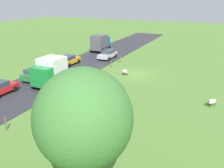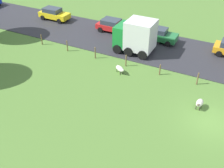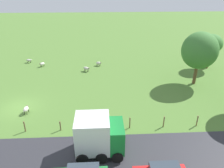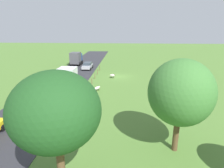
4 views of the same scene
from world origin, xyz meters
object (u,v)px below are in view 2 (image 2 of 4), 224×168
(sheep_1, at_px, (120,69))
(truck_0, at_px, (136,36))
(sheep_3, at_px, (200,103))
(car_1, at_px, (158,34))
(car_3, at_px, (113,25))
(car_2, at_px, (54,14))

(sheep_1, xyz_separation_m, truck_0, (4.63, 0.40, 1.44))
(sheep_3, distance_m, car_1, 12.15)
(sheep_1, height_order, car_3, car_3)
(truck_0, xyz_separation_m, car_2, (3.53, 13.44, -1.02))
(car_1, bearing_deg, sheep_1, 173.46)
(car_2, height_order, car_3, car_2)
(car_3, bearing_deg, car_1, -91.40)
(sheep_1, xyz_separation_m, car_2, (8.16, 13.84, 0.41))
(car_1, relative_size, car_3, 1.05)
(truck_0, height_order, car_1, truck_0)
(sheep_1, distance_m, truck_0, 4.87)
(car_1, xyz_separation_m, car_2, (0.02, 14.77, -0.02))
(truck_0, distance_m, car_3, 5.96)
(sheep_1, bearing_deg, truck_0, 4.92)
(truck_0, bearing_deg, car_1, -20.81)
(car_2, bearing_deg, car_3, -89.20)
(sheep_1, bearing_deg, sheep_3, -103.44)
(car_1, bearing_deg, car_3, 88.60)
(sheep_1, height_order, truck_0, truck_0)
(sheep_1, distance_m, car_1, 8.21)
(truck_0, bearing_deg, car_3, 51.52)
(car_1, bearing_deg, sheep_3, -145.50)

